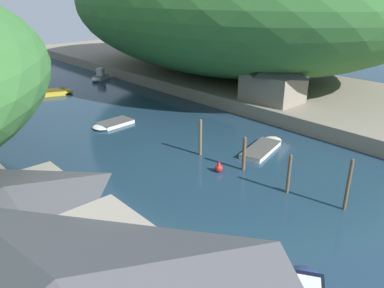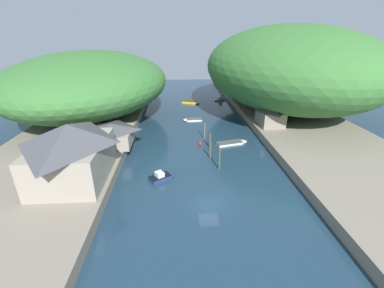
# 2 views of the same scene
# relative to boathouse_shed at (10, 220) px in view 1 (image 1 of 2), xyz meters

# --- Properties ---
(water_surface) EXTENTS (130.00, 130.00, 0.00)m
(water_surface) POSITION_rel_boathouse_shed_xyz_m (15.56, 13.20, -3.49)
(water_surface) COLOR #1E384C
(water_surface) RESTS_ON ground
(right_bank) EXTENTS (22.00, 120.00, 1.57)m
(right_bank) POSITION_rel_boathouse_shed_xyz_m (39.45, 13.20, -2.71)
(right_bank) COLOR gray
(right_bank) RESTS_ON ground
(hillside_right) EXTENTS (41.04, 57.46, 20.55)m
(hillside_right) POSITION_rel_boathouse_shed_xyz_m (40.55, 23.16, 8.35)
(hillside_right) COLOR #387033
(hillside_right) RESTS_ON right_bank
(boathouse_shed) EXTENTS (7.92, 8.39, 3.71)m
(boathouse_shed) POSITION_rel_boathouse_shed_xyz_m (0.00, 0.00, 0.00)
(boathouse_shed) COLOR gray
(boathouse_shed) RESTS_ON left_bank
(right_bank_cottage) EXTENTS (5.02, 6.94, 4.91)m
(right_bank_cottage) POSITION_rel_boathouse_shed_xyz_m (31.74, 8.18, 0.62)
(right_bank_cottage) COLOR gray
(right_bank_cottage) RESTS_ON right_bank
(boat_near_quay) EXTENTS (6.56, 3.46, 0.43)m
(boat_near_quay) POSITION_rel_boathouse_shed_xyz_m (22.54, 2.02, -3.28)
(boat_near_quay) COLOR silver
(boat_near_quay) RESTS_ON water_surface
(boat_cabin_cruiser) EXTENTS (3.91, 3.13, 1.89)m
(boat_cabin_cruiser) POSITION_rel_boathouse_shed_xyz_m (25.61, 37.49, -2.93)
(boat_cabin_cruiser) COLOR white
(boat_cabin_cruiser) RESTS_ON water_surface
(boat_moored_right) EXTENTS (5.79, 3.99, 0.66)m
(boat_moored_right) POSITION_rel_boathouse_shed_xyz_m (16.37, 33.82, -3.16)
(boat_moored_right) COLOR gold
(boat_moored_right) RESTS_ON water_surface
(boat_mid_channel) EXTENTS (4.66, 2.50, 0.40)m
(boat_mid_channel) POSITION_rel_boathouse_shed_xyz_m (15.45, 17.07, -3.29)
(boat_mid_channel) COLOR white
(boat_mid_channel) RESTS_ON water_surface
(mooring_post_nearest) EXTENTS (0.23, 0.23, 3.74)m
(mooring_post_nearest) POSITION_rel_boathouse_shed_xyz_m (18.24, -7.94, -1.61)
(mooring_post_nearest) COLOR brown
(mooring_post_nearest) RESTS_ON water_surface
(mooring_post_second) EXTENTS (0.24, 0.24, 3.01)m
(mooring_post_second) POSITION_rel_boathouse_shed_xyz_m (17.33, -4.05, -1.98)
(mooring_post_second) COLOR brown
(mooring_post_second) RESTS_ON water_surface
(mooring_post_middle) EXTENTS (0.29, 0.29, 2.90)m
(mooring_post_middle) POSITION_rel_boathouse_shed_xyz_m (17.82, 0.50, -2.03)
(mooring_post_middle) COLOR brown
(mooring_post_middle) RESTS_ON water_surface
(mooring_post_fourth) EXTENTS (0.27, 0.27, 3.34)m
(mooring_post_fourth) POSITION_rel_boathouse_shed_xyz_m (17.28, 5.05, -1.81)
(mooring_post_fourth) COLOR brown
(mooring_post_fourth) RESTS_ON water_surface
(channel_buoy_near) EXTENTS (0.63, 0.63, 0.95)m
(channel_buoy_near) POSITION_rel_boathouse_shed_xyz_m (16.07, 1.60, -3.12)
(channel_buoy_near) COLOR red
(channel_buoy_near) RESTS_ON water_surface
(person_on_quay) EXTENTS (0.30, 0.42, 1.69)m
(person_on_quay) POSITION_rel_boathouse_shed_xyz_m (0.70, -1.83, -0.94)
(person_on_quay) COLOR #282D3D
(person_on_quay) RESTS_ON left_bank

